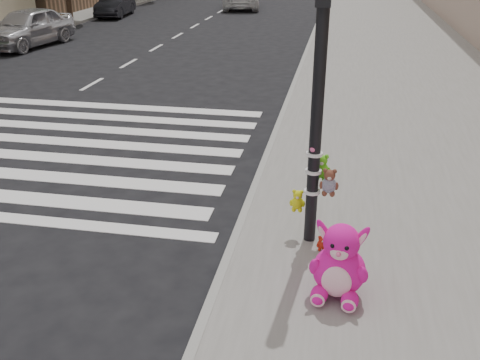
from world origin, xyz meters
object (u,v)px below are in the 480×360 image
(red_teddy, at_px, (321,243))
(car_dark_far, at_px, (115,5))
(car_silver_far, at_px, (28,27))
(signal_pole, at_px, (318,125))
(pink_bunny, at_px, (339,266))

(red_teddy, bearing_deg, car_dark_far, 93.95)
(car_silver_far, height_order, car_dark_far, car_silver_far)
(signal_pole, distance_m, car_dark_far, 26.05)
(signal_pole, xyz_separation_m, red_teddy, (0.16, -0.28, -1.58))
(signal_pole, distance_m, red_teddy, 1.61)
(signal_pole, height_order, pink_bunny, signal_pole)
(car_silver_far, bearing_deg, red_teddy, -40.40)
(pink_bunny, distance_m, red_teddy, 1.03)
(car_dark_far, bearing_deg, car_silver_far, -95.03)
(pink_bunny, relative_size, car_dark_far, 0.26)
(red_teddy, xyz_separation_m, car_silver_far, (-12.43, 13.82, 0.51))
(car_silver_far, bearing_deg, pink_bunny, -41.78)
(red_teddy, distance_m, car_silver_far, 18.60)
(red_teddy, relative_size, car_silver_far, 0.05)
(signal_pole, height_order, red_teddy, signal_pole)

